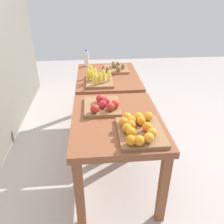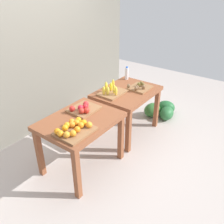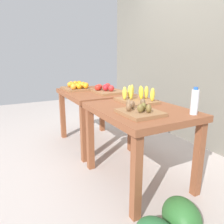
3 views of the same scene
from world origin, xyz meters
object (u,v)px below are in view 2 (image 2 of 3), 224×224
at_px(display_table_left, 81,127).
at_px(display_table_right, 127,97).
at_px(water_bottle, 127,73).
at_px(watermelon_pile, 161,110).
at_px(orange_bin, 74,129).
at_px(kiwi_bin, 139,87).
at_px(banana_crate, 112,91).
at_px(apple_bin, 83,109).

xyz_separation_m(display_table_left, display_table_right, (1.12, 0.00, 0.00)).
height_order(water_bottle, watermelon_pile, water_bottle).
bearing_deg(orange_bin, kiwi_bin, 0.66).
bearing_deg(orange_bin, display_table_left, 29.51).
bearing_deg(watermelon_pile, display_table_left, 172.31).
relative_size(orange_bin, banana_crate, 1.03).
height_order(display_table_left, kiwi_bin, kiwi_bin).
xyz_separation_m(display_table_left, kiwi_bin, (1.30, -0.13, 0.15)).
bearing_deg(apple_bin, orange_bin, -150.07).
distance_m(banana_crate, watermelon_pile, 1.36).
bearing_deg(orange_bin, water_bottle, 13.33).
xyz_separation_m(display_table_right, watermelon_pile, (0.85, -0.27, -0.53)).
distance_m(apple_bin, watermelon_pile, 1.95).
bearing_deg(display_table_left, orange_bin, -150.49).
height_order(banana_crate, watermelon_pile, banana_crate).
bearing_deg(water_bottle, orange_bin, -166.67).
xyz_separation_m(orange_bin, watermelon_pile, (2.23, -0.12, -0.70)).
relative_size(orange_bin, kiwi_bin, 1.24).
height_order(apple_bin, kiwi_bin, apple_bin).
xyz_separation_m(apple_bin, banana_crate, (0.69, 0.02, 0.01)).
relative_size(display_table_left, banana_crate, 2.36).
bearing_deg(apple_bin, display_table_left, -149.47).
bearing_deg(kiwi_bin, apple_bin, 167.95).
height_order(display_table_right, banana_crate, banana_crate).
relative_size(display_table_left, watermelon_pile, 1.62).
bearing_deg(apple_bin, watermelon_pile, -11.83).
bearing_deg(orange_bin, apple_bin, 29.93).
bearing_deg(banana_crate, display_table_right, -27.23).
relative_size(display_table_left, apple_bin, 2.55).
distance_m(apple_bin, kiwi_bin, 1.14).
bearing_deg(water_bottle, apple_bin, -172.85).
height_order(orange_bin, water_bottle, water_bottle).
bearing_deg(display_table_right, watermelon_pile, -17.37).
height_order(banana_crate, kiwi_bin, banana_crate).
relative_size(display_table_left, water_bottle, 4.37).
bearing_deg(kiwi_bin, water_bottle, 60.05).
bearing_deg(kiwi_bin, watermelon_pile, -11.47).
distance_m(banana_crate, water_bottle, 0.68).
distance_m(orange_bin, watermelon_pile, 2.34).
bearing_deg(display_table_left, display_table_right, 0.00).
bearing_deg(display_table_right, water_bottle, 34.03).
bearing_deg(kiwi_bin, display_table_right, 143.75).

